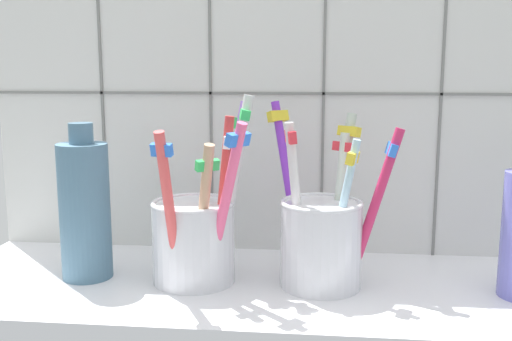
% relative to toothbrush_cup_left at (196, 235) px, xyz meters
% --- Properties ---
extents(counter_slab, '(0.64, 0.22, 0.02)m').
position_rel_toothbrush_cup_left_xyz_m(counter_slab, '(0.06, 0.01, -0.06)').
color(counter_slab, silver).
rests_on(counter_slab, ground).
extents(tile_wall_back, '(0.64, 0.02, 0.45)m').
position_rel_toothbrush_cup_left_xyz_m(tile_wall_back, '(0.06, 0.13, 0.16)').
color(tile_wall_back, silver).
rests_on(tile_wall_back, ground).
extents(toothbrush_cup_left, '(0.10, 0.11, 0.19)m').
position_rel_toothbrush_cup_left_xyz_m(toothbrush_cup_left, '(0.00, 0.00, 0.00)').
color(toothbrush_cup_left, silver).
rests_on(toothbrush_cup_left, counter_slab).
extents(toothbrush_cup_right, '(0.13, 0.10, 0.18)m').
position_rel_toothbrush_cup_left_xyz_m(toothbrush_cup_right, '(0.12, 0.00, 0.00)').
color(toothbrush_cup_right, silver).
rests_on(toothbrush_cup_right, counter_slab).
extents(ceramic_vase, '(0.05, 0.05, 0.16)m').
position_rel_toothbrush_cup_left_xyz_m(ceramic_vase, '(-0.11, 0.00, 0.02)').
color(ceramic_vase, slate).
rests_on(ceramic_vase, counter_slab).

